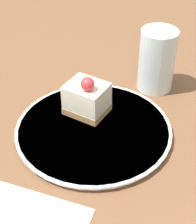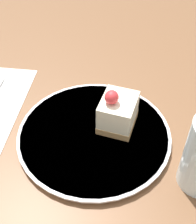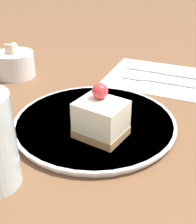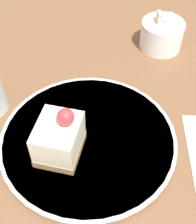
{
  "view_description": "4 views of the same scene",
  "coord_description": "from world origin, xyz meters",
  "views": [
    {
      "loc": [
        0.46,
        0.24,
        0.45
      ],
      "look_at": [
        0.02,
        -0.02,
        0.05
      ],
      "focal_mm": 60.0,
      "sensor_mm": 36.0,
      "label": 1
    },
    {
      "loc": [
        -0.11,
        0.33,
        0.44
      ],
      "look_at": [
        0.01,
        -0.05,
        0.06
      ],
      "focal_mm": 50.0,
      "sensor_mm": 36.0,
      "label": 2
    },
    {
      "loc": [
        -0.37,
        -0.3,
        0.29
      ],
      "look_at": [
        0.0,
        -0.05,
        0.04
      ],
      "focal_mm": 50.0,
      "sensor_mm": 36.0,
      "label": 3
    },
    {
      "loc": [
        0.1,
        -0.32,
        0.41
      ],
      "look_at": [
        0.03,
        -0.02,
        0.06
      ],
      "focal_mm": 50.0,
      "sensor_mm": 36.0,
      "label": 4
    }
  ],
  "objects": [
    {
      "name": "ground_plane",
      "position": [
        0.0,
        0.0,
        0.0
      ],
      "size": [
        4.0,
        4.0,
        0.0
      ],
      "primitive_type": "plane",
      "color": "brown"
    },
    {
      "name": "sugar_bowl",
      "position": [
        0.1,
        0.25,
        0.03
      ],
      "size": [
        0.09,
        0.09,
        0.08
      ],
      "color": "white",
      "rests_on": "ground_plane"
    },
    {
      "name": "cake_slice",
      "position": [
        -0.02,
        -0.07,
        0.04
      ],
      "size": [
        0.06,
        0.07,
        0.09
      ],
      "rotation": [
        0.0,
        0.0,
        0.0
      ],
      "color": "#AD8451",
      "rests_on": "plate"
    },
    {
      "name": "plate",
      "position": [
        0.02,
        -0.03,
        0.01
      ],
      "size": [
        0.28,
        0.28,
        0.01
      ],
      "color": "white",
      "rests_on": "ground_plane"
    }
  ]
}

